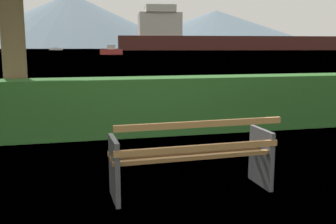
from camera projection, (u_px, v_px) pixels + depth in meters
ground_plane at (191, 191)px, 4.43m from camera, size 1400.00×1400.00×0.00m
water_surface at (73, 49)px, 297.66m from camera, size 620.00×620.00×0.00m
park_bench at (193, 156)px, 4.30m from camera, size 1.83×0.63×0.87m
hedge_row at (143, 106)px, 7.31m from camera, size 9.23×0.75×1.05m
cargo_ship_large at (213, 38)px, 201.92m from camera, size 117.32×28.66×21.96m
fishing_boat_near at (56, 49)px, 209.50m from camera, size 7.24×2.76×1.39m
sailboat_mid at (111, 51)px, 83.22m from camera, size 4.89×2.33×2.03m
distant_hills at (51, 28)px, 530.26m from camera, size 823.55×431.32×70.06m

